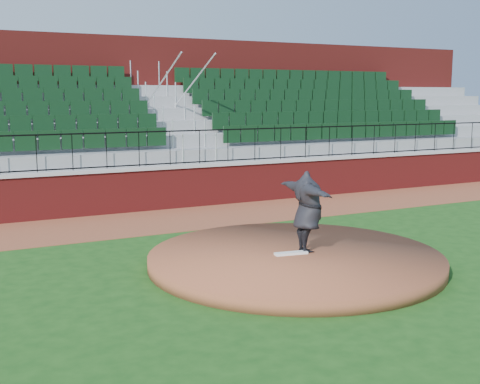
# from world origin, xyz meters

# --- Properties ---
(ground) EXTENTS (90.00, 90.00, 0.00)m
(ground) POSITION_xyz_m (0.00, 0.00, 0.00)
(ground) COLOR #174313
(ground) RESTS_ON ground
(warning_track) EXTENTS (34.00, 3.20, 0.01)m
(warning_track) POSITION_xyz_m (0.00, 5.40, 0.01)
(warning_track) COLOR brown
(warning_track) RESTS_ON ground
(field_wall) EXTENTS (34.00, 0.35, 1.20)m
(field_wall) POSITION_xyz_m (0.00, 7.00, 0.60)
(field_wall) COLOR maroon
(field_wall) RESTS_ON ground
(wall_cap) EXTENTS (34.00, 0.45, 0.10)m
(wall_cap) POSITION_xyz_m (0.00, 7.00, 1.25)
(wall_cap) COLOR #B7B7B7
(wall_cap) RESTS_ON field_wall
(wall_railing) EXTENTS (34.00, 0.05, 1.00)m
(wall_railing) POSITION_xyz_m (0.00, 7.00, 1.80)
(wall_railing) COLOR black
(wall_railing) RESTS_ON wall_cap
(seating_stands) EXTENTS (34.00, 5.10, 4.60)m
(seating_stands) POSITION_xyz_m (0.00, 9.72, 2.30)
(seating_stands) COLOR gray
(seating_stands) RESTS_ON ground
(concourse_wall) EXTENTS (34.00, 0.50, 5.50)m
(concourse_wall) POSITION_xyz_m (0.00, 12.52, 2.75)
(concourse_wall) COLOR maroon
(concourse_wall) RESTS_ON ground
(pitchers_mound) EXTENTS (5.82, 5.82, 0.25)m
(pitchers_mound) POSITION_xyz_m (0.46, -0.01, 0.12)
(pitchers_mound) COLOR brown
(pitchers_mound) RESTS_ON ground
(pitching_rubber) EXTENTS (0.69, 0.27, 0.04)m
(pitching_rubber) POSITION_xyz_m (0.34, -0.05, 0.27)
(pitching_rubber) COLOR white
(pitching_rubber) RESTS_ON pitchers_mound
(pitcher) EXTENTS (0.74, 2.05, 1.63)m
(pitcher) POSITION_xyz_m (0.73, -0.01, 1.07)
(pitcher) COLOR black
(pitcher) RESTS_ON pitchers_mound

